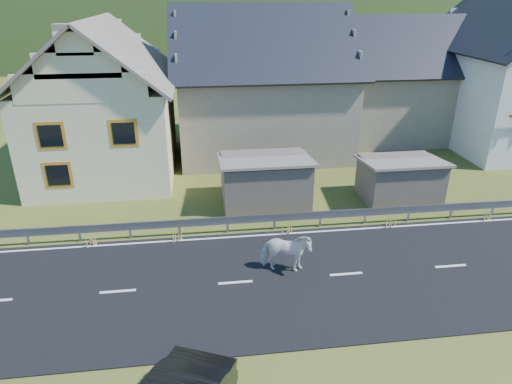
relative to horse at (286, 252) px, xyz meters
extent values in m
plane|color=#364017|center=(2.14, -0.50, -0.81)|extent=(160.00, 160.00, 0.00)
cube|color=black|center=(2.14, -0.50, -0.79)|extent=(60.00, 7.00, 0.04)
cube|color=silver|center=(2.14, -0.50, -0.77)|extent=(60.00, 6.60, 0.01)
cube|color=#93969B|center=(2.14, 3.18, -0.23)|extent=(28.00, 0.08, 0.34)
cube|color=#93969B|center=(-9.86, 3.20, -0.46)|extent=(0.10, 0.06, 0.70)
cube|color=#93969B|center=(-7.86, 3.20, -0.46)|extent=(0.10, 0.06, 0.70)
cube|color=#93969B|center=(-5.86, 3.20, -0.46)|extent=(0.10, 0.06, 0.70)
cube|color=#93969B|center=(-3.86, 3.20, -0.46)|extent=(0.10, 0.06, 0.70)
cube|color=#93969B|center=(-1.86, 3.20, -0.46)|extent=(0.10, 0.06, 0.70)
cube|color=#93969B|center=(0.14, 3.20, -0.46)|extent=(0.10, 0.06, 0.70)
cube|color=#93969B|center=(2.14, 3.20, -0.46)|extent=(0.10, 0.06, 0.70)
cube|color=#93969B|center=(4.14, 3.20, -0.46)|extent=(0.10, 0.06, 0.70)
cube|color=#93969B|center=(6.14, 3.20, -0.46)|extent=(0.10, 0.06, 0.70)
cube|color=#93969B|center=(8.14, 3.20, -0.46)|extent=(0.10, 0.06, 0.70)
cube|color=#93969B|center=(10.14, 3.20, -0.46)|extent=(0.10, 0.06, 0.70)
cube|color=#6A5A4F|center=(0.14, 6.00, 0.29)|extent=(4.30, 3.30, 2.40)
cube|color=#6A5A4F|center=(6.64, 5.50, 0.19)|extent=(3.80, 2.90, 2.20)
cube|color=#FFEFB6|center=(-7.86, 11.50, 1.69)|extent=(7.00, 9.00, 5.00)
cube|color=#C67C20|center=(-9.46, 7.00, 2.59)|extent=(1.30, 0.12, 1.30)
cube|color=#C67C20|center=(-6.26, 7.00, 2.59)|extent=(1.30, 0.12, 1.30)
cube|color=#C67C20|center=(-9.46, 7.00, 0.69)|extent=(1.30, 0.12, 1.30)
cube|color=gray|center=(-9.86, 13.00, 5.75)|extent=(0.70, 0.70, 2.40)
cube|color=gray|center=(1.14, 14.50, 1.69)|extent=(10.00, 9.00, 5.00)
cube|color=gray|center=(11.14, 16.50, 1.49)|extent=(9.00, 8.00, 4.60)
cube|color=white|center=(17.14, 13.50, 2.19)|extent=(8.00, 10.00, 6.00)
ellipsoid|color=#243F16|center=(7.14, 179.50, -20.81)|extent=(440.00, 280.00, 260.00)
imported|color=white|center=(0.00, 0.00, 0.00)|extent=(1.24, 1.98, 1.55)
camera|label=1|loc=(-2.86, -13.75, 8.59)|focal=32.00mm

